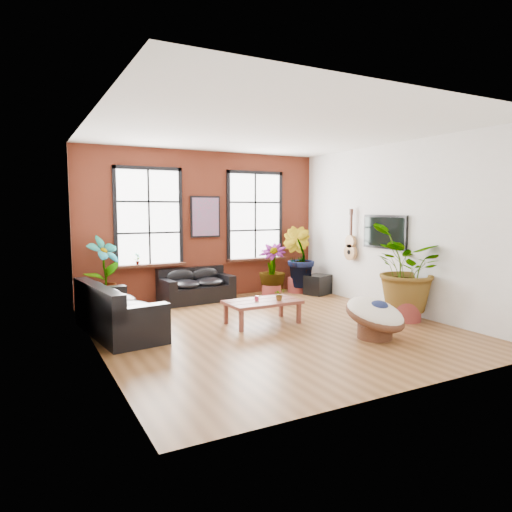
{
  "coord_description": "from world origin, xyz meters",
  "views": [
    {
      "loc": [
        -4.02,
        -7.01,
        2.15
      ],
      "look_at": [
        0.0,
        0.6,
        1.25
      ],
      "focal_mm": 32.0,
      "sensor_mm": 36.0,
      "label": 1
    }
  ],
  "objects_px": {
    "sofa_back": "(196,286)",
    "sofa_left": "(116,311)",
    "coffee_table": "(262,303)",
    "papasan_chair": "(375,316)"
  },
  "relations": [
    {
      "from": "coffee_table",
      "to": "papasan_chair",
      "type": "xyz_separation_m",
      "value": [
        1.19,
        -1.72,
        -0.01
      ]
    },
    {
      "from": "sofa_back",
      "to": "sofa_left",
      "type": "height_order",
      "value": "sofa_left"
    },
    {
      "from": "sofa_back",
      "to": "coffee_table",
      "type": "bearing_deg",
      "value": -86.93
    },
    {
      "from": "sofa_back",
      "to": "sofa_left",
      "type": "relative_size",
      "value": 0.75
    },
    {
      "from": "sofa_back",
      "to": "papasan_chair",
      "type": "relative_size",
      "value": 1.36
    },
    {
      "from": "sofa_back",
      "to": "papasan_chair",
      "type": "bearing_deg",
      "value": -75.16
    },
    {
      "from": "coffee_table",
      "to": "papasan_chair",
      "type": "height_order",
      "value": "papasan_chair"
    },
    {
      "from": "coffee_table",
      "to": "sofa_back",
      "type": "bearing_deg",
      "value": 97.14
    },
    {
      "from": "sofa_back",
      "to": "sofa_left",
      "type": "bearing_deg",
      "value": -142.96
    },
    {
      "from": "sofa_left",
      "to": "sofa_back",
      "type": "bearing_deg",
      "value": -55.07
    }
  ]
}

